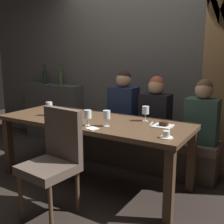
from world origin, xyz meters
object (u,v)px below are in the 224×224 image
Objects in this scene: fork_on_table at (151,124)px; wine_glass_center_back at (88,115)px; banquette_bench at (123,146)px; dessert_plate at (163,125)px; diner_far_end at (202,113)px; chair_near_side at (55,156)px; espresso_cup at (166,135)px; diner_bearded at (156,108)px; wine_glass_near_right at (145,110)px; dining_table at (93,127)px; wine_bottle_pale_label at (61,77)px; wine_glass_end_left at (49,106)px; diner_redhead at (123,102)px; wine_bottle_dark_red at (45,77)px; wine_glass_far_left at (107,115)px.

wine_glass_center_back is at bearing -155.94° from fork_on_table.
banquette_bench is at bearing 126.03° from fork_on_table.
dessert_plate is 0.15m from fork_on_table.
wine_glass_center_back is (-0.92, -0.95, 0.06)m from diner_far_end.
chair_near_side is 1.02m from espresso_cup.
diner_bearded is 0.45m from wine_glass_near_right.
wine_bottle_pale_label is at bearing 142.59° from dining_table.
diner_bearded is at bearing -11.80° from wine_bottle_pale_label.
chair_near_side is 1.48m from diner_bearded.
chair_near_side is 1.11m from dessert_plate.
wine_glass_end_left is at bearing -125.25° from banquette_bench.
diner_redhead is 4.22× the size of dessert_plate.
wine_glass_near_right reaches higher than dessert_plate.
espresso_cup is (2.67, -1.28, -0.30)m from wine_bottle_dark_red.
diner_far_end reaches higher than chair_near_side.
diner_bearded is at bearing 37.05° from wine_glass_end_left.
fork_on_table is (2.04, -0.93, -0.33)m from wine_bottle_pale_label.
espresso_cup is (1.51, -0.14, -0.09)m from wine_glass_end_left.
wine_glass_near_right is at bearing 49.77° from wine_glass_center_back.
fork_on_table is (1.21, 0.24, -0.11)m from wine_glass_end_left.
wine_bottle_pale_label is (0.33, 0.03, 0.00)m from wine_bottle_dark_red.
dessert_plate is (-0.16, 0.36, -0.01)m from espresso_cup.
diner_bearded is 2.24m from wine_bottle_dark_red.
wine_glass_near_right is 0.65m from espresso_cup.
wine_glass_near_right is (1.93, -0.83, -0.21)m from wine_bottle_pale_label.
wine_glass_end_left is 0.96× the size of fork_on_table.
wine_glass_end_left and wine_glass_far_left have the same top height.
wine_glass_end_left is at bearing -153.58° from diner_far_end.
wine_glass_end_left is (0.83, -1.17, -0.22)m from wine_bottle_pale_label.
banquette_bench is 15.24× the size of wine_glass_near_right.
wine_bottle_dark_red reaches higher than diner_far_end.
banquette_bench is 15.24× the size of wine_glass_end_left.
wine_bottle_dark_red reaches higher than wine_glass_near_right.
diner_bearded is 0.57m from diner_far_end.
dining_table is 18.33× the size of espresso_cup.
wine_bottle_pale_label is 1.45m from wine_glass_end_left.
wine_glass_center_back is (-0.42, -0.49, 0.00)m from wine_glass_near_right.
diner_bearded reaches higher than fork_on_table.
diner_bearded is 1.93m from wine_bottle_pale_label.
espresso_cup is at bearing -64.65° from fork_on_table.
chair_near_side is 0.94m from wine_glass_end_left.
chair_near_side reaches higher than banquette_bench.
dessert_plate is (0.71, 0.83, 0.20)m from chair_near_side.
wine_glass_far_left is 0.58m from dessert_plate.
dining_table is 1.25m from diner_far_end.
wine_glass_center_back reaches higher than fork_on_table.
diner_far_end is 0.68m from wine_glass_near_right.
diner_redhead is 1.09× the size of diner_far_end.
dessert_plate is (2.51, -0.92, -0.32)m from wine_bottle_dark_red.
fork_on_table is (2.37, -0.89, -0.33)m from wine_bottle_dark_red.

